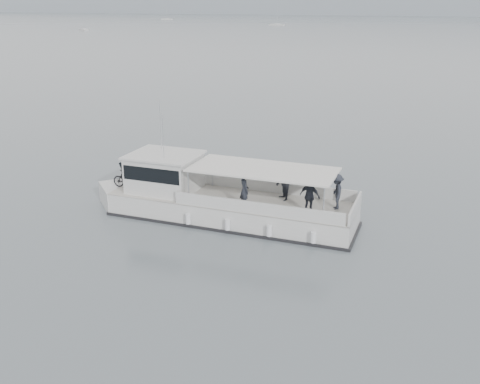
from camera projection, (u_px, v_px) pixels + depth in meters
The scene contains 3 objects.
ground at pixel (327, 231), 26.30m from camera, with size 1400.00×1400.00×0.00m, color #525D61.
tour_boat at pixel (209, 199), 27.73m from camera, with size 14.54×5.23×6.05m.
moored_fleet at pixel (371, 27), 255.63m from camera, with size 416.68×291.08×9.58m.
Camera 1 is at (7.79, -23.29, 10.52)m, focal length 40.00 mm.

